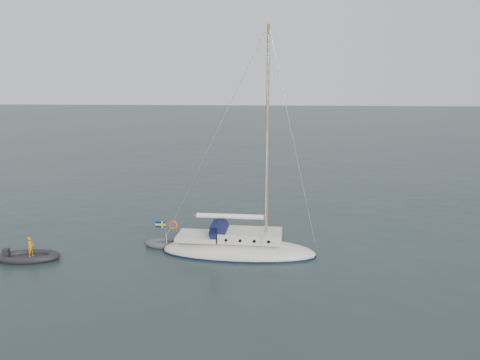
{
  "coord_description": "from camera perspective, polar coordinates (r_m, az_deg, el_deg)",
  "views": [
    {
      "loc": [
        1.61,
        -27.9,
        10.31
      ],
      "look_at": [
        -0.25,
        0.0,
        4.16
      ],
      "focal_mm": 35.0,
      "sensor_mm": 36.0,
      "label": 1
    }
  ],
  "objects": [
    {
      "name": "rib",
      "position": [
        29.95,
        -24.42,
        -8.44
      ],
      "size": [
        3.61,
        1.64,
        1.39
      ],
      "rotation": [
        0.0,
        0.0,
        0.14
      ],
      "color": "black",
      "rests_on": "ground"
    },
    {
      "name": "dinghy",
      "position": [
        29.76,
        -9.0,
        -7.68
      ],
      "size": [
        2.7,
        1.22,
        0.39
      ],
      "rotation": [
        0.0,
        0.0,
        -0.06
      ],
      "color": "#444448",
      "rests_on": "ground"
    },
    {
      "name": "sailboat",
      "position": [
        27.86,
        -0.17,
        -7.03
      ],
      "size": [
        9.63,
        2.88,
        13.71
      ],
      "rotation": [
        0.0,
        0.0,
        -0.05
      ],
      "color": "beige",
      "rests_on": "ground"
    },
    {
      "name": "ground",
      "position": [
        29.79,
        0.48,
        -7.84
      ],
      "size": [
        300.0,
        300.0,
        0.0
      ],
      "primitive_type": "plane",
      "color": "black",
      "rests_on": "ground"
    }
  ]
}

